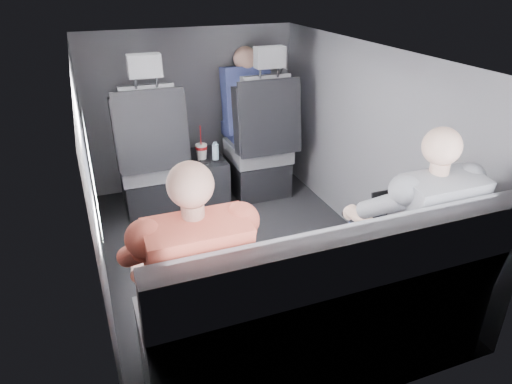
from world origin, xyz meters
name	(u,v)px	position (x,y,z in m)	size (l,w,h in m)	color
floor	(244,254)	(0.00, 0.00, 0.00)	(2.60, 2.60, 0.00)	black
ceiling	(241,52)	(0.00, 0.00, 1.35)	(2.60, 2.60, 0.00)	#B2B2AD
panel_left	(91,186)	(-0.90, 0.00, 0.68)	(0.02, 2.60, 1.35)	#56565B
panel_right	(366,146)	(0.90, 0.00, 0.68)	(0.02, 2.60, 1.35)	#56565B
panel_front	(192,110)	(0.00, 1.30, 0.68)	(1.80, 0.02, 1.35)	#56565B
panel_back	(355,286)	(0.00, -1.30, 0.68)	(1.80, 0.02, 1.35)	#56565B
side_window	(91,168)	(-0.88, -0.30, 0.90)	(0.02, 0.75, 0.42)	white
seatbelt	(269,109)	(0.45, 0.67, 0.80)	(0.05, 0.01, 0.65)	black
front_seat_left	(152,166)	(-0.45, 0.84, 0.40)	(0.52, 0.58, 1.26)	black
front_seat_right	(260,151)	(0.45, 0.84, 0.40)	(0.52, 0.58, 1.26)	black
center_console	(208,179)	(0.00, 0.88, 0.20)	(0.24, 0.48, 0.41)	black
rear_bench	(320,320)	(0.00, -1.06, 0.31)	(1.60, 0.57, 0.92)	slate
soda_cup	(201,151)	(-0.06, 0.82, 0.47)	(0.09, 0.09, 0.28)	white
water_bottle	(215,152)	(0.04, 0.77, 0.47)	(0.05, 0.05, 0.15)	#9FBFD7
laptop_white	(185,256)	(-0.55, -0.81, 0.64)	(0.43, 0.46, 0.26)	white
laptop_black	(388,215)	(0.51, -0.81, 0.63)	(0.34, 0.31, 0.24)	black
passenger_rear_left	(192,281)	(-0.56, -0.97, 0.61)	(0.48, 0.60, 1.18)	#343439
passenger_rear_right	(409,233)	(0.52, -0.97, 0.61)	(0.47, 0.60, 1.18)	navy
passenger_front_right	(246,103)	(0.42, 1.10, 0.75)	(0.39, 0.39, 0.78)	navy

